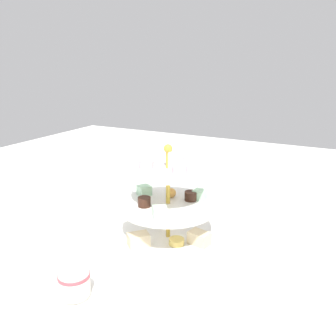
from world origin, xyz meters
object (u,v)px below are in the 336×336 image
Objects in this scene: butter_knife_left at (244,205)px; butter_knife_right at (36,246)px; tiered_serving_stand at (168,212)px; teacup_with_saucer at (75,286)px; water_glass_tall_right at (121,184)px; water_glass_short_left at (148,296)px.

butter_knife_left is 1.00× the size of butter_knife_right.
tiered_serving_stand is 3.14× the size of teacup_with_saucer.
water_glass_tall_right is (-0.23, 0.13, -0.01)m from tiered_serving_stand.
tiered_serving_stand is at bearing 78.65° from teacup_with_saucer.
water_glass_short_left is at bearing -50.16° from water_glass_tall_right.
butter_knife_right is (-0.26, -0.17, -0.07)m from tiered_serving_stand.
water_glass_short_left is (0.32, -0.38, -0.03)m from water_glass_tall_right.
teacup_with_saucer is 0.53× the size of butter_knife_left.
teacup_with_saucer is at bearing 25.52° from butter_knife_right.
butter_knife_left is (0.34, 0.16, -0.07)m from water_glass_tall_right.
butter_knife_left is (0.11, 0.29, -0.07)m from tiered_serving_stand.
butter_knife_left is (0.16, 0.57, -0.02)m from teacup_with_saucer.
water_glass_tall_right reaches higher than butter_knife_right.
water_glass_short_left is (0.09, -0.25, -0.04)m from tiered_serving_stand.
water_glass_tall_right is 0.31m from butter_knife_right.
water_glass_tall_right reaches higher than water_glass_short_left.
butter_knife_right is (-0.21, 0.10, -0.02)m from teacup_with_saucer.
water_glass_tall_right is 0.44m from teacup_with_saucer.
butter_knife_left is at bearing 102.59° from butter_knife_right.
teacup_with_saucer is at bearing -101.35° from tiered_serving_stand.
water_glass_short_left is 0.36m from butter_knife_right.
water_glass_tall_right reaches higher than butter_knife_left.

